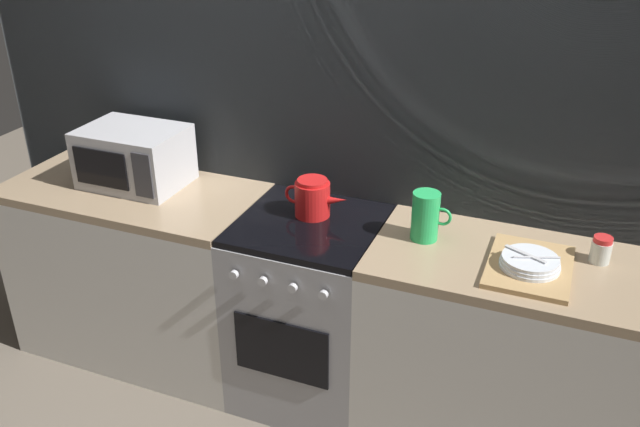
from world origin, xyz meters
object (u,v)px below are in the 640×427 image
(kettle, at_px, (313,198))
(pitcher, at_px, (426,216))
(stove_unit, at_px, (309,311))
(microwave, at_px, (134,157))
(dish_pile, at_px, (530,265))
(spice_jar, at_px, (601,250))

(kettle, bearing_deg, pitcher, -2.71)
(stove_unit, relative_size, kettle, 3.16)
(microwave, height_order, dish_pile, microwave)
(stove_unit, height_order, microwave, microwave)
(dish_pile, bearing_deg, kettle, 172.78)
(pitcher, distance_m, spice_jar, 0.66)
(stove_unit, relative_size, dish_pile, 2.25)
(stove_unit, distance_m, microwave, 1.08)
(kettle, xyz_separation_m, pitcher, (0.49, -0.02, 0.02))
(pitcher, height_order, dish_pile, pitcher)
(microwave, distance_m, dish_pile, 1.81)
(kettle, distance_m, spice_jar, 1.15)
(stove_unit, relative_size, spice_jar, 8.57)
(kettle, bearing_deg, spice_jar, 2.31)
(kettle, height_order, pitcher, pitcher)
(kettle, height_order, dish_pile, kettle)
(kettle, relative_size, dish_pile, 0.71)
(stove_unit, distance_m, pitcher, 0.73)
(microwave, bearing_deg, spice_jar, 1.42)
(spice_jar, bearing_deg, microwave, -178.58)
(pitcher, distance_m, dish_pile, 0.44)
(stove_unit, xyz_separation_m, pitcher, (0.48, 0.04, 0.55))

